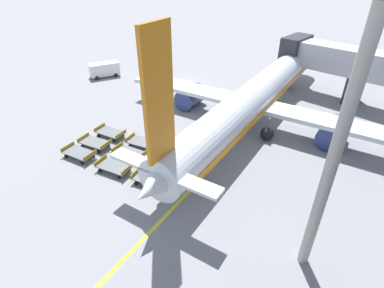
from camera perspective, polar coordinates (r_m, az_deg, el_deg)
ground_plane at (r=45.59m, az=-1.33°, el=11.42°), size 500.00×500.00×0.00m
jet_bridge at (r=42.73m, az=32.49°, el=11.03°), size 21.28×6.87×6.98m
airplane at (r=34.07m, az=12.24°, el=8.84°), size 31.68×40.33×13.42m
service_van at (r=50.02m, az=-16.36°, el=13.48°), size 3.63×4.81×2.15m
baggage_dolly_row_near_col_a at (r=30.08m, az=-20.72°, el=-1.64°), size 3.80×2.00×0.92m
baggage_dolly_row_near_col_b at (r=27.26m, az=-14.64°, el=-4.24°), size 3.81×2.13×0.92m
baggage_dolly_row_near_col_c at (r=25.27m, az=-7.77°, el=-6.64°), size 3.81×2.18×0.92m
baggage_dolly_row_mid_a_col_a at (r=31.19m, az=-18.01°, el=0.20°), size 3.81×2.13×0.92m
baggage_dolly_row_mid_a_col_b at (r=28.74m, az=-11.81°, el=-1.72°), size 3.80×1.99×0.92m
baggage_dolly_row_mid_a_col_c at (r=26.68m, az=-4.96°, el=-4.04°), size 3.81×2.11×0.92m
baggage_dolly_row_mid_b_col_a at (r=32.55m, az=-15.30°, el=2.09°), size 3.80×2.00×0.92m
baggage_dolly_row_mid_b_col_b at (r=30.13m, az=-9.43°, el=0.28°), size 3.81×2.16×0.92m
baggage_dolly_row_mid_b_col_c at (r=28.17m, az=-2.73°, el=-1.76°), size 3.81×2.24×0.92m
apron_light_mast at (r=14.88m, az=28.14°, el=7.49°), size 2.00×0.74×19.51m
stand_guidance_stripe at (r=28.46m, az=5.54°, el=-2.65°), size 3.32×36.69×0.01m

